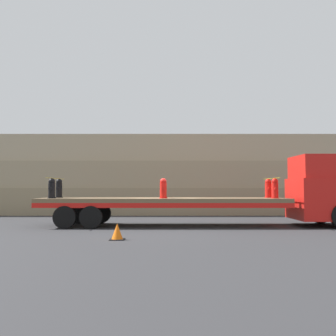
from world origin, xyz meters
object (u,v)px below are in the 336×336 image
(fire_hydrant_black_far_0, at_px, (58,188))
(fire_hydrant_red_near_2, at_px, (274,189))
(fire_hydrant_black_near_0, at_px, (51,189))
(fire_hydrant_red_near_1, at_px, (162,189))
(traffic_cone, at_px, (116,232))
(flatbed_trailer, at_px, (148,203))
(truck_cab, at_px, (320,191))
(fire_hydrant_red_far_2, at_px, (267,188))
(fire_hydrant_red_far_1, at_px, (163,188))

(fire_hydrant_black_far_0, distance_m, fire_hydrant_red_near_2, 9.52)
(fire_hydrant_black_near_0, distance_m, fire_hydrant_red_near_1, 4.73)
(fire_hydrant_black_near_0, distance_m, traffic_cone, 5.19)
(flatbed_trailer, height_order, traffic_cone, flatbed_trailer)
(fire_hydrant_black_near_0, bearing_deg, flatbed_trailer, 7.32)
(truck_cab, height_order, fire_hydrant_red_far_2, truck_cab)
(flatbed_trailer, distance_m, fire_hydrant_red_near_2, 5.41)
(fire_hydrant_red_near_2, bearing_deg, flatbed_trailer, 174.36)
(fire_hydrant_red_near_2, bearing_deg, fire_hydrant_red_near_1, 180.00)
(flatbed_trailer, xyz_separation_m, fire_hydrant_red_far_1, (0.62, 0.53, 0.63))
(fire_hydrant_red_near_1, bearing_deg, fire_hydrant_red_near_2, 0.00)
(fire_hydrant_red_far_1, bearing_deg, fire_hydrant_red_near_1, -90.00)
(fire_hydrant_red_far_1, bearing_deg, fire_hydrant_red_far_2, 0.00)
(flatbed_trailer, relative_size, traffic_cone, 20.50)
(fire_hydrant_black_near_0, xyz_separation_m, fire_hydrant_black_far_0, (0.00, 1.06, 0.00))
(truck_cab, relative_size, fire_hydrant_red_far_2, 3.60)
(truck_cab, distance_m, flatbed_trailer, 7.57)
(flatbed_trailer, bearing_deg, traffic_cone, -100.68)
(fire_hydrant_black_far_0, height_order, fire_hydrant_red_far_1, same)
(truck_cab, xyz_separation_m, fire_hydrant_red_near_2, (-2.20, -0.53, 0.12))
(fire_hydrant_black_far_0, bearing_deg, traffic_cone, -55.64)
(flatbed_trailer, distance_m, fire_hydrant_red_far_2, 5.41)
(fire_hydrant_black_far_0, relative_size, fire_hydrant_red_far_1, 1.00)
(fire_hydrant_black_far_0, height_order, fire_hydrant_red_far_2, same)
(fire_hydrant_red_near_1, height_order, fire_hydrant_red_near_2, same)
(fire_hydrant_black_near_0, xyz_separation_m, fire_hydrant_red_far_1, (4.73, 1.06, 0.00))
(fire_hydrant_red_far_1, distance_m, fire_hydrant_red_far_2, 4.73)
(fire_hydrant_red_near_2, xyz_separation_m, traffic_cone, (-6.16, -3.77, -1.37))
(flatbed_trailer, bearing_deg, fire_hydrant_red_far_2, 5.64)
(flatbed_trailer, distance_m, fire_hydrant_red_far_1, 1.03)
(fire_hydrant_black_far_0, bearing_deg, fire_hydrant_red_far_2, 0.00)
(truck_cab, distance_m, fire_hydrant_red_far_1, 6.95)
(fire_hydrant_black_near_0, bearing_deg, traffic_cone, -48.81)
(fire_hydrant_black_far_0, height_order, traffic_cone, fire_hydrant_black_far_0)
(truck_cab, bearing_deg, fire_hydrant_red_near_2, -166.48)
(flatbed_trailer, relative_size, fire_hydrant_black_near_0, 12.55)
(truck_cab, height_order, fire_hydrant_black_near_0, truck_cab)
(fire_hydrant_black_far_0, bearing_deg, fire_hydrant_red_near_2, -6.37)
(flatbed_trailer, height_order, fire_hydrant_black_near_0, fire_hydrant_black_near_0)
(fire_hydrant_black_near_0, xyz_separation_m, fire_hydrant_red_far_2, (9.46, 1.06, 0.00))
(fire_hydrant_black_far_0, distance_m, fire_hydrant_red_near_1, 4.85)
(fire_hydrant_red_near_1, bearing_deg, flatbed_trailer, 139.59)
(fire_hydrant_red_near_2, bearing_deg, fire_hydrant_red_far_2, 90.00)
(fire_hydrant_black_far_0, relative_size, fire_hydrant_red_near_1, 1.00)
(fire_hydrant_black_far_0, distance_m, fire_hydrant_red_far_2, 9.46)
(flatbed_trailer, bearing_deg, fire_hydrant_black_near_0, -172.68)
(fire_hydrant_black_far_0, distance_m, traffic_cone, 6.01)
(fire_hydrant_red_far_2, bearing_deg, fire_hydrant_black_near_0, -173.63)
(fire_hydrant_red_far_2, height_order, traffic_cone, fire_hydrant_red_far_2)
(fire_hydrant_red_near_1, bearing_deg, traffic_cone, -110.79)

